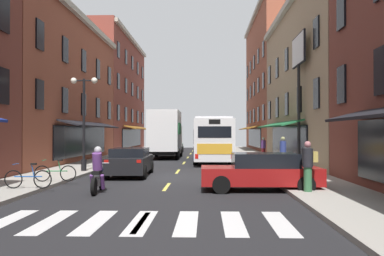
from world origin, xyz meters
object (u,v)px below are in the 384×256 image
Objects in this scene: bicycle_mid at (28,178)px; billboard_sign at (299,65)px; sedan_far at (261,172)px; sedan_mid at (174,146)px; pedestrian_mid at (307,158)px; transit_bus at (211,139)px; pedestrian_far at (263,148)px; pedestrian_near at (308,165)px; box_truck at (166,134)px; bicycle_near at (55,173)px; pedestrian_rear at (283,152)px; street_lamp_twin at (84,119)px; motorcycle_rider at (98,173)px; sedan_near at (130,161)px.

billboard_sign is at bearing 39.94° from bicycle_mid.
sedan_far reaches higher than bicycle_mid.
pedestrian_mid is at bearing -71.75° from sedan_mid.
transit_bus reaches higher than pedestrian_far.
pedestrian_near reaches higher than bicycle_mid.
box_truck is 4.21× the size of pedestrian_near.
bicycle_mid is (-6.77, -16.20, -1.17)m from transit_bus.
transit_bus reaches higher than bicycle_near.
pedestrian_far is (10.85, 17.53, 0.49)m from bicycle_mid.
pedestrian_mid is 3.95m from pedestrian_rear.
sedan_mid reaches higher than sedan_far.
pedestrian_near is at bearing -100.90° from billboard_sign.
box_truck is at bearing -0.63° from pedestrian_mid.
bicycle_near is 1.00× the size of pedestrian_near.
pedestrian_near reaches higher than pedestrian_mid.
bicycle_near is 2.15m from bicycle_mid.
transit_bus is 6.49× the size of pedestrian_near.
sedan_mid is 2.55× the size of bicycle_near.
pedestrian_near is at bearing 33.32° from pedestrian_far.
billboard_sign is at bearing 33.78° from bicycle_near.
pedestrian_mid is at bearing -68.52° from transit_bus.
pedestrian_near reaches higher than bicycle_near.
street_lamp_twin reaches higher than transit_bus.
street_lamp_twin is (-0.04, 6.93, 2.37)m from bicycle_mid.
pedestrian_mid reaches higher than motorcycle_rider.
pedestrian_far is at bearing 18.10° from transit_bus.
sedan_mid is 30.02m from motorcycle_rider.
pedestrian_rear is (8.12, 3.21, 0.34)m from sedan_near.
motorcycle_rider is at bearing -91.10° from sedan_near.
bicycle_mid is at bearing -98.64° from box_truck.
motorcycle_rider is (-0.11, -5.77, -0.01)m from sedan_near.
bicycle_near is at bearing 75.66° from pedestrian_mid.
pedestrian_near is 9.44m from pedestrian_rear.
box_truck reaches higher than pedestrian_far.
transit_bus reaches higher than pedestrian_rear.
sedan_far is (-3.43, -9.18, -5.48)m from billboard_sign.
billboard_sign is at bearing 24.52° from sedan_near.
street_lamp_twin is at bearing 169.83° from pedestrian_rear.
motorcycle_rider is 1.16× the size of pedestrian_rear.
billboard_sign is at bearing 46.88° from motorcycle_rider.
sedan_mid is 31.21m from pedestrian_near.
transit_bus is at bearing 12.16° from pedestrian_near.
motorcycle_rider reaches higher than sedan_near.
box_truck is 1.47× the size of street_lamp_twin.
sedan_far is 10.72m from street_lamp_twin.
box_truck reaches higher than transit_bus.
sedan_far is at bearing -83.78° from transit_bus.
street_lamp_twin is at bearing -97.37° from sedan_mid.
motorcycle_rider is 19.44m from pedestrian_far.
sedan_near is 2.22× the size of motorcycle_rider.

